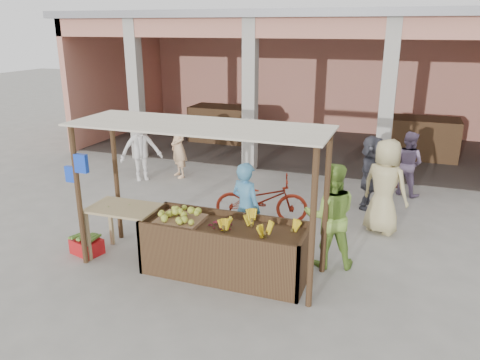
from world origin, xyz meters
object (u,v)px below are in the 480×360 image
at_px(side_table, 124,215).
at_px(red_crate, 87,246).
at_px(fruit_stall, 225,251).
at_px(vendor_green, 330,213).
at_px(vendor_blue, 246,206).
at_px(motorcycle, 262,199).

distance_m(side_table, red_crate, 0.97).
xyz_separation_m(fruit_stall, vendor_green, (1.49, 0.86, 0.53)).
distance_m(fruit_stall, vendor_blue, 0.95).
distance_m(side_table, vendor_green, 3.43).
height_order(red_crate, vendor_blue, vendor_blue).
xyz_separation_m(side_table, vendor_blue, (1.88, 0.85, 0.10)).
bearing_deg(side_table, vendor_blue, 23.30).
height_order(fruit_stall, red_crate, fruit_stall).
height_order(vendor_blue, vendor_green, vendor_green).
bearing_deg(vendor_blue, fruit_stall, 108.96).
xyz_separation_m(red_crate, motorcycle, (2.46, 2.35, 0.37)).
bearing_deg(motorcycle, side_table, 126.68).
xyz_separation_m(vendor_blue, vendor_green, (1.43, 0.04, 0.05)).
height_order(side_table, red_crate, side_table).
bearing_deg(motorcycle, vendor_green, -145.48).
distance_m(red_crate, vendor_green, 4.23).
relative_size(vendor_blue, vendor_green, 0.95).
xyz_separation_m(vendor_blue, motorcycle, (-0.14, 1.37, -0.37)).
distance_m(side_table, vendor_blue, 2.06).
bearing_deg(fruit_stall, motorcycle, 92.06).
height_order(vendor_green, motorcycle, vendor_green).
bearing_deg(motorcycle, vendor_blue, 170.65).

